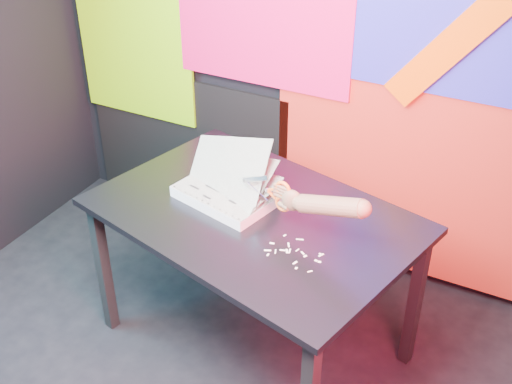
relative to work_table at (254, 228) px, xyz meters
The scene contains 7 objects.
room 0.95m from the work_table, 100.38° to the right, with size 3.01×3.01×2.71m.
backdrop 0.86m from the work_table, 94.20° to the left, with size 2.88×0.05×2.08m.
work_table is the anchor object (origin of this frame).
printout_stack 0.19m from the work_table, 162.56° to the left, with size 0.47×0.38×0.31m.
scissors 0.26m from the work_table, 11.54° to the right, with size 0.24×0.05×0.14m.
hand_forearm 0.43m from the work_table, 10.96° to the right, with size 0.41×0.13×0.17m.
paper_clippings 0.32m from the work_table, 32.85° to the right, with size 0.23×0.18×0.00m.
Camera 1 is at (1.14, -1.29, 2.27)m, focal length 45.00 mm.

